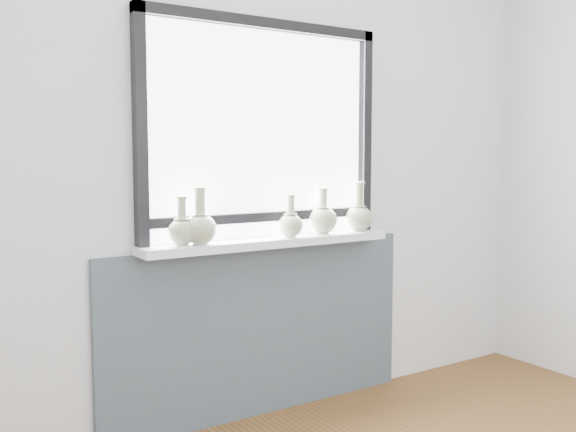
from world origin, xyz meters
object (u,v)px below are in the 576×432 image
vase_b (200,226)px  vase_c (290,223)px  vase_d (323,218)px  windowsill (270,242)px  vase_a (182,229)px  vase_e (359,216)px

vase_b → vase_c: 0.49m
vase_d → vase_b: bearing=-177.4°
windowsill → vase_b: vase_b is taller
vase_b → vase_d: vase_b is taller
windowsill → vase_c: vase_c is taller
windowsill → vase_d: bearing=1.2°
windowsill → vase_c: size_ratio=6.31×
vase_b → vase_a: bearing=165.5°
windowsill → vase_c: bearing=-10.3°
vase_c → vase_d: size_ratio=0.89×
vase_e → vase_a: bearing=179.9°
vase_a → vase_d: bearing=0.8°
vase_d → vase_e: bearing=-3.0°
vase_b → vase_c: size_ratio=1.23×
vase_b → vase_e: (0.93, 0.02, -0.00)m
vase_b → vase_d: 0.70m
vase_a → vase_e: vase_e is taller
vase_d → vase_c: bearing=-173.2°
vase_e → vase_d: bearing=177.0°
vase_b → vase_c: bearing=0.7°
vase_c → vase_d: vase_d is taller
vase_a → vase_c: size_ratio=1.05×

